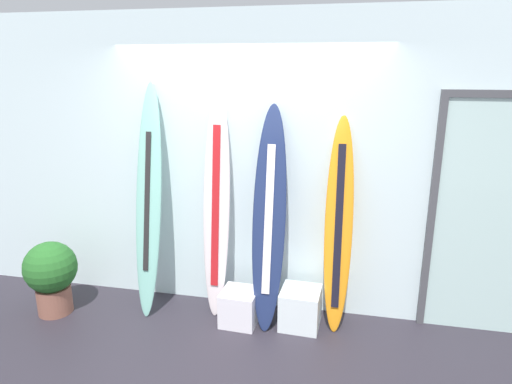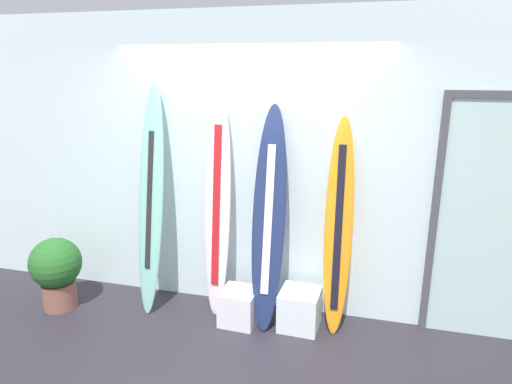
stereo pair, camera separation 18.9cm
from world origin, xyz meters
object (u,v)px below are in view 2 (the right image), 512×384
Objects in this scene: surfboard_navy at (269,220)px; display_block_left at (239,306)px; display_block_center at (300,309)px; surfboard_seafoam at (151,200)px; glass_door at (500,219)px; potted_plant at (56,269)px; surfboard_ivory at (217,206)px; surfboard_sunset at (339,229)px.

display_block_left is at bearing -158.45° from surfboard_navy.
surfboard_navy is 0.88m from display_block_center.
surfboard_seafoam is 3.05m from glass_door.
display_block_center is 2.38m from potted_plant.
glass_door is (2.41, 0.17, 0.04)m from surfboard_ivory.
surfboard_seafoam is at bearing -177.96° from surfboard_sunset.
potted_plant is (-0.91, -0.30, -0.68)m from surfboard_seafoam.
surfboard_ivory reaches higher than display_block_left.
surfboard_sunset is at bearing 6.09° from surfboard_navy.
potted_plant is at bearing -171.81° from surfboard_navy.
display_block_center is at bearing -169.92° from glass_door.
display_block_left is 1.82m from potted_plant.
glass_door reaches higher than surfboard_sunset.
surfboard_sunset is 0.83m from display_block_center.
surfboard_seafoam is at bearing 18.14° from potted_plant.
surfboard_ivory is 1.11× the size of surfboard_sunset.
surfboard_navy is at bearing 8.19° from potted_plant.
surfboard_ivory is 1.72m from potted_plant.
surfboard_seafoam reaches higher than surfboard_ivory.
glass_door is at bearing 7.92° from potted_plant.
glass_door is at bearing 4.05° from surfboard_ivory.
display_block_center is (1.45, -0.03, -0.91)m from surfboard_seafoam.
surfboard_seafoam is 1.03× the size of surfboard_ivory.
surfboard_ivory is 1.21m from display_block_center.
surfboard_seafoam is at bearing 173.38° from display_block_left.
glass_door is (1.90, 0.25, 0.10)m from surfboard_navy.
surfboard_sunset is 2.74m from potted_plant.
surfboard_ivory is 2.95× the size of potted_plant.
surfboard_navy is (1.14, -0.00, -0.09)m from surfboard_seafoam.
surfboard_seafoam is 0.64m from surfboard_ivory.
display_block_center is at bearing -162.83° from surfboard_sunset.
surfboard_sunset reaches higher than display_block_center.
surfboard_seafoam reaches higher than surfboard_navy.
display_block_center is at bearing -5.46° from surfboard_navy.
surfboard_seafoam is 1.71m from display_block_center.
surfboard_navy reaches higher than display_block_left.
surfboard_navy is 2.16m from potted_plant.
surfboard_ivory reaches higher than surfboard_sunset.
surfboard_ivory reaches higher than display_block_center.
glass_door is 4.05m from potted_plant.
display_block_left is at bearing -170.63° from glass_door.
surfboard_sunset reaches higher than display_block_left.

